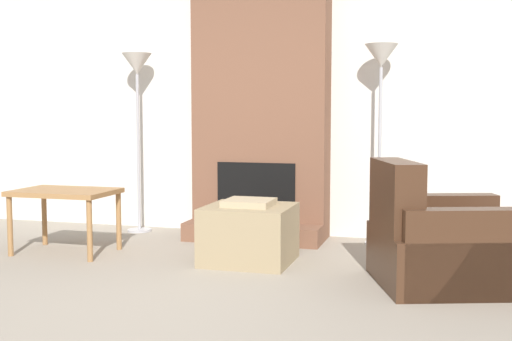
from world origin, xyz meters
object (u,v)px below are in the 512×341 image
object	(u,v)px
armchair	(440,247)
floor_lamp_left	(137,79)
side_table	(65,198)
floor_lamp_right	(381,74)
ottoman	(249,233)

from	to	relation	value
armchair	floor_lamp_left	distance (m)	3.34
armchair	side_table	xyz separation A→B (m)	(-2.99, 0.19, 0.20)
armchair	floor_lamp_right	distance (m)	1.84
floor_lamp_right	side_table	bearing A→B (deg)	-156.65
floor_lamp_left	floor_lamp_right	world-z (taller)	floor_lamp_right
armchair	floor_lamp_left	bearing A→B (deg)	47.75
floor_lamp_left	ottoman	bearing A→B (deg)	-34.40
floor_lamp_left	armchair	bearing A→B (deg)	-23.78
side_table	floor_lamp_right	distance (m)	2.87
armchair	floor_lamp_left	size ratio (longest dim) A/B	0.69
side_table	armchair	bearing A→B (deg)	-3.64
ottoman	floor_lamp_left	bearing A→B (deg)	145.60
ottoman	floor_lamp_left	distance (m)	2.12
floor_lamp_left	floor_lamp_right	bearing A→B (deg)	-0.00
floor_lamp_right	floor_lamp_left	bearing A→B (deg)	180.00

